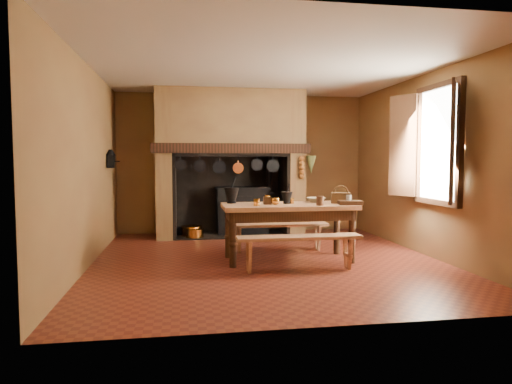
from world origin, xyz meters
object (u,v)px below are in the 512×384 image
work_table (288,213)px  bench_front (299,244)px  mixing_bowl (316,200)px  coffee_grinder (267,200)px  iron_range (242,210)px  wicker_basket (341,197)px

work_table → bench_front: 0.72m
bench_front → mixing_bowl: size_ratio=5.66×
work_table → coffee_grinder: size_ratio=11.30×
bench_front → mixing_bowl: bearing=60.5°
iron_range → coffee_grinder: iron_range is taller
mixing_bowl → wicker_basket: 0.38m
iron_range → coffee_grinder: 2.55m
mixing_bowl → coffee_grinder: bearing=-165.1°
coffee_grinder → wicker_basket: size_ratio=0.53×
coffee_grinder → wicker_basket: wicker_basket is taller
bench_front → wicker_basket: wicker_basket is taller
work_table → bench_front: (-0.00, -0.63, -0.35)m
coffee_grinder → iron_range: bearing=93.3°
work_table → wicker_basket: bearing=0.5°
coffee_grinder → work_table: bearing=1.1°
iron_range → wicker_basket: iron_range is taller
wicker_basket → mixing_bowl: bearing=161.1°
wicker_basket → coffee_grinder: bearing=-164.8°
work_table → wicker_basket: 0.83m
iron_range → work_table: iron_range is taller
work_table → bench_front: bearing=-90.0°
iron_range → wicker_basket: (1.15, -2.52, 0.43)m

